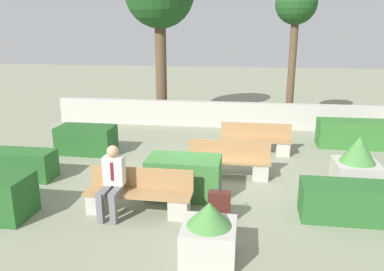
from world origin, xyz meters
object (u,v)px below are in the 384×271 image
at_px(person_seated_man, 112,178).
at_px(planter_corner_left, 357,165).
at_px(tree_center_left, 296,9).
at_px(bench_right_side, 228,163).
at_px(bench_front, 139,197).
at_px(planter_corner_right, 209,233).
at_px(suitcase, 219,207).
at_px(bench_left_side, 255,142).

relative_size(person_seated_man, planter_corner_left, 1.13).
relative_size(planter_corner_left, tree_center_left, 0.23).
xyz_separation_m(bench_right_side, tree_center_left, (1.91, 5.66, 3.76)).
distance_m(bench_front, planter_corner_right, 1.95).
bearing_deg(person_seated_man, bench_front, 17.29).
bearing_deg(suitcase, bench_right_side, 89.21).
height_order(bench_left_side, planter_corner_right, planter_corner_right).
distance_m(bench_right_side, suitcase, 2.26).
bearing_deg(planter_corner_left, suitcase, -144.42).
distance_m(person_seated_man, planter_corner_left, 5.21).
xyz_separation_m(bench_right_side, person_seated_man, (-2.00, -2.26, 0.40)).
height_order(person_seated_man, planter_corner_left, person_seated_man).
distance_m(person_seated_man, suitcase, 2.02).
height_order(person_seated_man, planter_corner_right, person_seated_man).
bearing_deg(tree_center_left, bench_right_side, -108.67).
bearing_deg(bench_front, bench_left_side, 61.10).
bearing_deg(person_seated_man, bench_left_side, 57.31).
bearing_deg(bench_front, planter_corner_left, 23.35).
height_order(bench_left_side, tree_center_left, tree_center_left).
relative_size(bench_front, person_seated_man, 1.53).
relative_size(suitcase, tree_center_left, 0.16).
relative_size(bench_front, planter_corner_left, 1.73).
bearing_deg(bench_right_side, suitcase, -99.60).
height_order(bench_front, tree_center_left, tree_center_left).
xyz_separation_m(bench_left_side, bench_right_side, (-0.65, -1.88, -0.00)).
xyz_separation_m(planter_corner_left, tree_center_left, (-0.88, 5.90, 3.56)).
bearing_deg(tree_center_left, planter_corner_right, -102.47).
distance_m(planter_corner_right, tree_center_left, 9.98).
distance_m(person_seated_man, tree_center_left, 9.45).
relative_size(bench_right_side, tree_center_left, 0.39).
distance_m(bench_front, suitcase, 1.53).
xyz_separation_m(bench_left_side, planter_corner_left, (2.15, -2.12, 0.20)).
relative_size(bench_left_side, planter_corner_right, 2.15).
xyz_separation_m(bench_front, planter_corner_right, (1.46, -1.29, 0.10)).
xyz_separation_m(person_seated_man, tree_center_left, (3.92, 7.92, 3.36)).
distance_m(suitcase, tree_center_left, 9.00).
bearing_deg(bench_left_side, bench_right_side, -120.65).
relative_size(planter_corner_left, suitcase, 1.48).
bearing_deg(bench_left_side, tree_center_left, 60.06).
bearing_deg(bench_right_side, tree_center_left, 62.51).
distance_m(person_seated_man, planter_corner_right, 2.25).
distance_m(bench_left_side, suitcase, 4.20).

